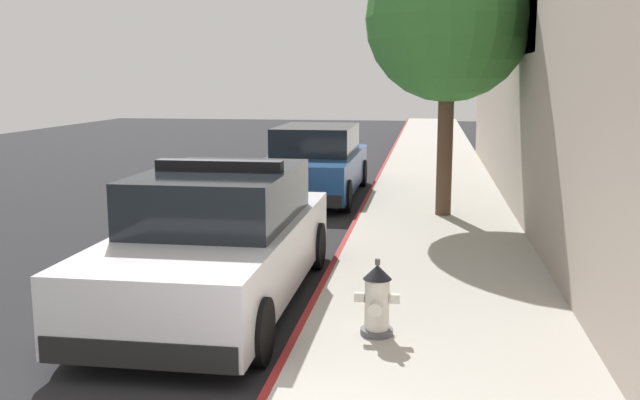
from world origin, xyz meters
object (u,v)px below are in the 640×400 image
(police_cruiser, at_px, (219,241))
(parked_car_silver_ahead, at_px, (316,163))
(fire_hydrant, at_px, (377,300))
(street_tree, at_px, (449,19))

(police_cruiser, xyz_separation_m, parked_car_silver_ahead, (-0.07, 7.63, -0.00))
(fire_hydrant, bearing_deg, street_tree, 83.28)
(parked_car_silver_ahead, height_order, fire_hydrant, parked_car_silver_ahead)
(police_cruiser, distance_m, fire_hydrant, 2.27)
(police_cruiser, relative_size, parked_car_silver_ahead, 1.00)
(police_cruiser, relative_size, fire_hydrant, 6.37)
(police_cruiser, xyz_separation_m, fire_hydrant, (1.92, -1.18, -0.25))
(parked_car_silver_ahead, bearing_deg, police_cruiser, -89.46)
(police_cruiser, xyz_separation_m, street_tree, (2.67, 5.16, 2.88))
(street_tree, bearing_deg, fire_hydrant, -96.72)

